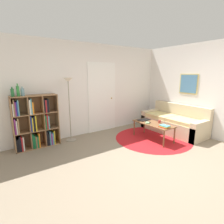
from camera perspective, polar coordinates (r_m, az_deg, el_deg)
The scene contains 16 objects.
ground_plane at distance 3.62m, azimuth 15.23°, elevation -17.08°, with size 14.00×14.00×0.00m, color gray.
wall_back at distance 5.22m, azimuth -6.13°, elevation 7.20°, with size 7.77×0.11×2.60m.
wall_right at distance 5.89m, azimuth 21.72°, elevation 7.12°, with size 0.08×5.56×2.60m.
rug at distance 5.03m, azimuth 13.19°, elevation -8.30°, with size 2.06×2.06×0.01m.
bookshelf at distance 4.57m, azimuth -23.90°, elevation -3.50°, with size 1.01×0.34×1.27m.
floor_lamp at distance 4.59m, azimuth -14.00°, elevation 6.73°, with size 0.26×0.26×1.66m.
couch at distance 5.68m, azimuth 19.70°, elevation -3.38°, with size 0.82×1.89×0.84m.
coffee_table at distance 4.85m, azimuth 13.34°, elevation -4.09°, with size 0.49×1.14×0.45m.
laptop at distance 5.09m, azimuth 10.30°, elevation -2.50°, with size 0.35×0.23×0.02m.
bowl at distance 4.75m, azimuth 11.49°, elevation -3.49°, with size 0.11×0.11×0.04m.
book_stack_on_table at distance 4.52m, azimuth 16.75°, elevation -4.50°, with size 0.18×0.24×0.06m.
cup at distance 4.88m, azimuth 15.25°, elevation -3.02°, with size 0.08×0.08×0.08m.
remote at distance 4.89m, azimuth 11.65°, elevation -3.18°, with size 0.05×0.17×0.02m.
bottle_left at distance 4.36m, azimuth -29.76°, elevation 5.53°, with size 0.07×0.07×0.21m.
bottle_middle at distance 4.37m, azimuth -28.37°, elevation 6.05°, with size 0.06×0.06×0.28m.
bottle_right at distance 4.40m, azimuth -27.17°, elevation 5.82°, with size 0.07×0.07×0.21m.
Camera 1 is at (-2.48, -1.98, 1.76)m, focal length 28.00 mm.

